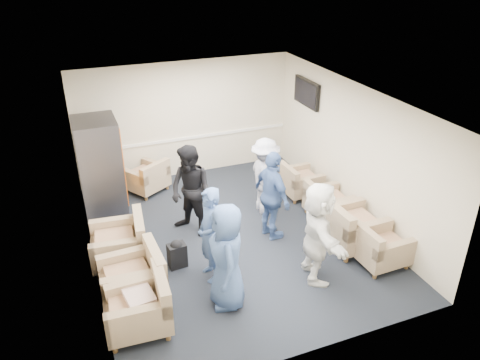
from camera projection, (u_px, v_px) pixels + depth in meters
name	position (u px, v px, depth m)	size (l,w,h in m)	color
floor	(232.00, 237.00, 8.86)	(6.00, 6.00, 0.00)	black
ceiling	(231.00, 99.00, 7.64)	(6.00, 6.00, 0.00)	white
back_wall	(186.00, 120.00, 10.74)	(5.00, 0.02, 2.70)	beige
front_wall	(317.00, 272.00, 5.76)	(5.00, 0.02, 2.70)	beige
left_wall	(85.00, 198.00, 7.43)	(0.02, 6.00, 2.70)	beige
right_wall	(352.00, 152.00, 9.07)	(0.02, 6.00, 2.70)	beige
chair_rail	(187.00, 138.00, 10.93)	(4.98, 0.04, 0.06)	white
tv	(306.00, 93.00, 10.23)	(0.10, 1.00, 0.58)	black
armchair_left_near	(141.00, 307.00, 6.63)	(0.95, 0.95, 0.72)	#977E61
armchair_left_mid	(136.00, 279.00, 7.17)	(0.95, 0.95, 0.73)	#977E61
armchair_left_far	(122.00, 244.00, 8.01)	(1.00, 1.00, 0.73)	#977E61
armchair_right_near	(378.00, 247.00, 7.99)	(0.84, 0.84, 0.65)	#977E61
armchair_right_midnear	(350.00, 228.00, 8.43)	(0.97, 0.97, 0.76)	#977E61
armchair_right_midfar	(326.00, 204.00, 9.35)	(0.79, 0.79, 0.63)	#977E61
armchair_right_far	(299.00, 182.00, 10.21)	(0.80, 0.80, 0.62)	#977E61
armchair_corner	(147.00, 178.00, 10.36)	(1.10, 1.10, 0.64)	#977E61
vending_machine	(101.00, 169.00, 9.17)	(0.82, 0.96, 2.03)	#525159
backpack	(177.00, 253.00, 7.95)	(0.32, 0.25, 0.52)	black
pillow	(139.00, 297.00, 6.55)	(0.49, 0.37, 0.14)	beige
person_front_left	(227.00, 257.00, 6.87)	(0.84, 0.54, 1.71)	#3E5B94
person_mid_left	(210.00, 235.00, 7.45)	(0.60, 0.39, 1.64)	#3E5B94
person_back_left	(191.00, 191.00, 8.62)	(0.86, 0.67, 1.77)	black
person_back_right	(265.00, 176.00, 9.37)	(1.03, 0.59, 1.60)	white
person_mid_right	(272.00, 196.00, 8.50)	(1.01, 0.42, 1.73)	#3E5B94
person_front_right	(318.00, 232.00, 7.43)	(1.61, 0.51, 1.73)	white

